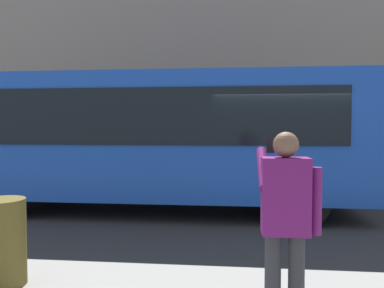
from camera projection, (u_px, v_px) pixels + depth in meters
ground_plane at (274, 216)px, 8.11m from camera, size 60.00×60.00×0.00m
building_facade_far at (256, 21)px, 14.60m from camera, size 28.00×1.55×12.00m
red_bus at (157, 137)px, 8.51m from camera, size 9.05×2.54×3.08m
pedestrian_photographer at (285, 214)px, 3.26m from camera, size 0.53×0.52×1.70m
rubbish_bin at (1, 242)px, 4.16m from camera, size 0.52×0.52×0.95m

